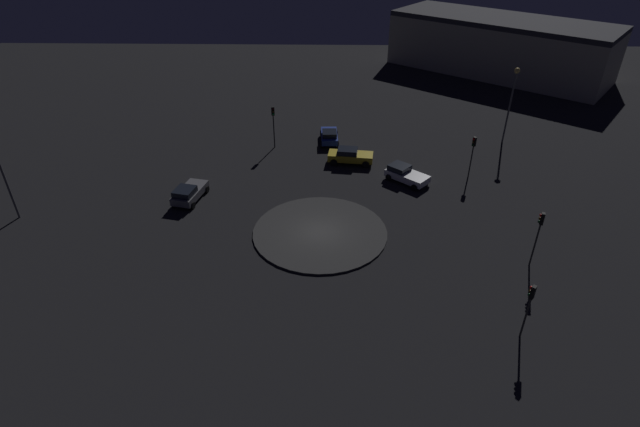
{
  "coord_description": "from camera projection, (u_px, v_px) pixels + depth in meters",
  "views": [
    {
      "loc": [
        -0.74,
        32.73,
        22.65
      ],
      "look_at": [
        0.0,
        0.0,
        1.82
      ],
      "focal_mm": 28.15,
      "sensor_mm": 36.0,
      "label": 1
    }
  ],
  "objects": [
    {
      "name": "car_white",
      "position": [
        406.0,
        174.0,
        46.6
      ],
      "size": [
        4.19,
        4.01,
        1.42
      ],
      "rotation": [
        0.0,
        0.0,
        2.42
      ],
      "color": "white",
      "rests_on": "ground_plane"
    },
    {
      "name": "car_grey",
      "position": [
        189.0,
        193.0,
        43.65
      ],
      "size": [
        2.73,
        4.24,
        1.48
      ],
      "rotation": [
        0.0,
        0.0,
        4.49
      ],
      "color": "slate",
      "rests_on": "ground_plane"
    },
    {
      "name": "traffic_light_southwest",
      "position": [
        473.0,
        149.0,
        46.16
      ],
      "size": [
        0.39,
        0.37,
        4.07
      ],
      "rotation": [
        0.0,
        0.0,
        0.61
      ],
      "color": "#2D2D2D",
      "rests_on": "ground_plane"
    },
    {
      "name": "store_building",
      "position": [
        499.0,
        46.0,
        73.84
      ],
      "size": [
        31.61,
        28.0,
        7.82
      ],
      "rotation": [
        0.0,
        0.0,
        5.63
      ],
      "color": "#B7B299",
      "rests_on": "ground_plane"
    },
    {
      "name": "roundabout_island",
      "position": [
        320.0,
        232.0,
        39.74
      ],
      "size": [
        10.65,
        10.65,
        0.15
      ],
      "primitive_type": "cylinder",
      "color": "#383838",
      "rests_on": "ground_plane"
    },
    {
      "name": "traffic_light_south",
      "position": [
        273.0,
        119.0,
        51.56
      ],
      "size": [
        0.35,
        0.39,
        4.48
      ],
      "rotation": [
        0.0,
        0.0,
        1.89
      ],
      "color": "#2D2D2D",
      "rests_on": "ground_plane"
    },
    {
      "name": "car_blue",
      "position": [
        329.0,
        136.0,
        53.95
      ],
      "size": [
        2.07,
        3.91,
        1.45
      ],
      "rotation": [
        0.0,
        0.0,
        -1.53
      ],
      "color": "#1E38A5",
      "rests_on": "ground_plane"
    },
    {
      "name": "ground_plane",
      "position": [
        320.0,
        233.0,
        39.78
      ],
      "size": [
        118.43,
        118.43,
        0.0
      ],
      "primitive_type": "plane",
      "color": "black"
    },
    {
      "name": "streetlamp_southwest",
      "position": [
        513.0,
        92.0,
        51.44
      ],
      "size": [
        0.57,
        0.57,
        8.08
      ],
      "color": "#4C4C51",
      "rests_on": "ground_plane"
    },
    {
      "name": "traffic_light_northwest",
      "position": [
        530.0,
        301.0,
        28.98
      ],
      "size": [
        0.39,
        0.38,
        3.94
      ],
      "rotation": [
        0.0,
        0.0,
        -0.71
      ],
      "color": "#2D2D2D",
      "rests_on": "ground_plane"
    },
    {
      "name": "traffic_light_west",
      "position": [
        539.0,
        229.0,
        34.65
      ],
      "size": [
        0.38,
        0.34,
        4.44
      ],
      "rotation": [
        0.0,
        0.0,
        -0.24
      ],
      "color": "#2D2D2D",
      "rests_on": "ground_plane"
    },
    {
      "name": "car_yellow",
      "position": [
        350.0,
        156.0,
        49.75
      ],
      "size": [
        4.57,
        2.38,
        1.53
      ],
      "rotation": [
        0.0,
        0.0,
        3.03
      ],
      "color": "gold",
      "rests_on": "ground_plane"
    }
  ]
}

